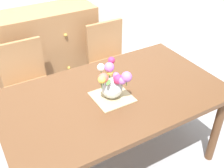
{
  "coord_description": "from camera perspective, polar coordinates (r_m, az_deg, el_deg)",
  "views": [
    {
      "loc": [
        -0.87,
        -1.46,
        2.0
      ],
      "look_at": [
        -0.03,
        -0.03,
        0.87
      ],
      "focal_mm": 44.84,
      "sensor_mm": 36.0,
      "label": 1
    }
  ],
  "objects": [
    {
      "name": "flower_vase",
      "position": [
        1.99,
        0.06,
        0.25
      ],
      "size": [
        0.23,
        0.27,
        0.28
      ],
      "color": "silver",
      "rests_on": "placemat"
    },
    {
      "name": "chair_right",
      "position": [
        3.04,
        -0.45,
        5.21
      ],
      "size": [
        0.42,
        0.42,
        0.9
      ],
      "rotation": [
        0.0,
        0.0,
        3.14
      ],
      "color": "#9E7047",
      "rests_on": "ground_plane"
    },
    {
      "name": "ground_plane",
      "position": [
        2.63,
        0.23,
        -15.21
      ],
      "size": [
        12.0,
        12.0,
        0.0
      ],
      "primitive_type": "plane",
      "color": "#939399"
    },
    {
      "name": "dresser",
      "position": [
        3.23,
        -15.5,
        5.46
      ],
      "size": [
        1.4,
        0.47,
        1.0
      ],
      "color": "#9E7047",
      "rests_on": "ground_plane"
    },
    {
      "name": "chair_left",
      "position": [
        2.77,
        -16.82,
        0.38
      ],
      "size": [
        0.42,
        0.42,
        0.9
      ],
      "rotation": [
        0.0,
        0.0,
        3.14
      ],
      "color": "#9E7047",
      "rests_on": "ground_plane"
    },
    {
      "name": "placemat",
      "position": [
        2.07,
        0.0,
        -2.64
      ],
      "size": [
        0.27,
        0.27,
        0.01
      ],
      "primitive_type": "cube",
      "color": "tan",
      "rests_on": "dining_table"
    },
    {
      "name": "dining_table",
      "position": [
        2.16,
        0.27,
        -3.77
      ],
      "size": [
        1.7,
        0.99,
        0.75
      ],
      "color": "brown",
      "rests_on": "ground_plane"
    }
  ]
}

